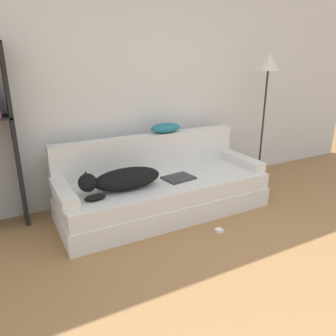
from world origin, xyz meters
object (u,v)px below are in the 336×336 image
at_px(floor_lamp, 267,78).
at_px(power_adapter, 219,230).
at_px(couch, 164,195).
at_px(throw_pillow, 166,128).
at_px(laptop, 179,178).
at_px(dog, 122,179).

relative_size(floor_lamp, power_adapter, 24.77).
relative_size(couch, throw_pillow, 6.21).
bearing_deg(floor_lamp, throw_pillow, 173.49).
relative_size(laptop, floor_lamp, 0.21).
xyz_separation_m(couch, throw_pillow, (0.22, 0.38, 0.66)).
bearing_deg(dog, laptop, 0.40).
height_order(dog, power_adapter, dog).
height_order(couch, laptop, laptop).
bearing_deg(throw_pillow, dog, -147.65).
distance_m(dog, power_adapter, 1.08).
xyz_separation_m(dog, laptop, (0.65, 0.00, -0.10)).
distance_m(floor_lamp, power_adapter, 2.11).
distance_m(laptop, power_adapter, 0.71).
relative_size(laptop, throw_pillow, 0.95).
distance_m(laptop, floor_lamp, 1.79).
xyz_separation_m(couch, power_adapter, (0.27, -0.66, -0.18)).
height_order(laptop, power_adapter, laptop).
relative_size(throw_pillow, floor_lamp, 0.22).
bearing_deg(laptop, power_adapter, -85.35).
xyz_separation_m(dog, floor_lamp, (2.10, 0.31, 0.89)).
bearing_deg(floor_lamp, dog, -171.68).
height_order(dog, floor_lamp, floor_lamp).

